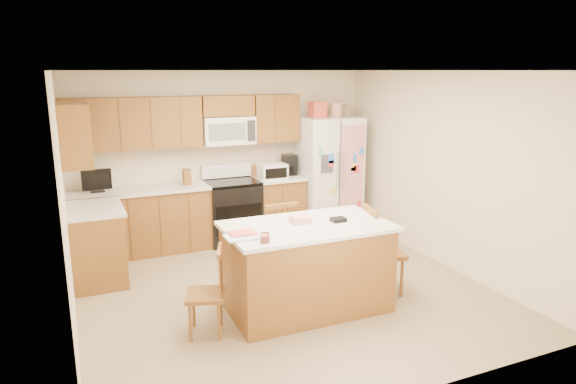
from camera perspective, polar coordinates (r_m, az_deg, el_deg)
name	(u,v)px	position (r m, az deg, el deg)	size (l,w,h in m)	color
ground	(283,289)	(6.12, -0.53, -10.74)	(4.50, 4.50, 0.00)	#806954
room_shell	(283,169)	(5.69, -0.57, 2.63)	(4.60, 4.60, 2.52)	beige
cabinetry	(166,189)	(7.21, -13.42, 0.30)	(3.36, 1.56, 2.15)	brown
stove	(232,210)	(7.68, -6.23, -2.01)	(0.76, 0.65, 1.13)	black
refrigerator	(328,173)	(8.11, 4.46, 2.11)	(0.90, 0.79, 2.04)	white
island	(307,267)	(5.49, 2.08, -8.28)	(1.78, 1.01, 1.03)	brown
windsor_chair_left	(208,294)	(5.07, -8.93, -11.13)	(0.46, 0.47, 0.87)	brown
windsor_chair_back	(277,244)	(6.16, -1.25, -5.79)	(0.44, 0.42, 1.01)	brown
windsor_chair_right	(382,252)	(5.98, 10.37, -6.62)	(0.50, 0.52, 1.01)	brown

